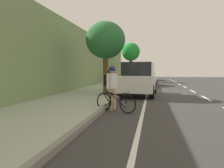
{
  "coord_description": "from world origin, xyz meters",
  "views": [
    {
      "loc": [
        0.15,
        15.98,
        1.54
      ],
      "look_at": [
        1.41,
        8.97,
        1.11
      ],
      "focal_mm": 36.19,
      "sensor_mm": 36.0,
      "label": 1
    }
  ],
  "objects_px": {
    "bicycle_at_curb": "(115,102)",
    "street_tree_near_cyclist": "(131,52)",
    "parked_suv_white_mid": "(139,79)",
    "pedestrian_on_phone": "(110,75)",
    "street_tree_mid_block": "(105,41)",
    "parked_pickup_black_nearest": "(148,74)",
    "parked_sedan_tan_second": "(146,78)",
    "cyclist_with_backpack": "(112,83)"
  },
  "relations": [
    {
      "from": "parked_suv_white_mid",
      "to": "street_tree_mid_block",
      "type": "bearing_deg",
      "value": 6.16
    },
    {
      "from": "bicycle_at_curb",
      "to": "pedestrian_on_phone",
      "type": "relative_size",
      "value": 0.98
    },
    {
      "from": "bicycle_at_curb",
      "to": "street_tree_near_cyclist",
      "type": "bearing_deg",
      "value": -86.05
    },
    {
      "from": "parked_suv_white_mid",
      "to": "bicycle_at_curb",
      "type": "xyz_separation_m",
      "value": [
        0.53,
        5.73,
        -0.66
      ]
    },
    {
      "from": "parked_sedan_tan_second",
      "to": "parked_suv_white_mid",
      "type": "bearing_deg",
      "value": 88.79
    },
    {
      "from": "parked_sedan_tan_second",
      "to": "street_tree_near_cyclist",
      "type": "xyz_separation_m",
      "value": [
        2.24,
        -6.95,
        3.14
      ]
    },
    {
      "from": "bicycle_at_curb",
      "to": "street_tree_near_cyclist",
      "type": "distance_m",
      "value": 22.22
    },
    {
      "from": "street_tree_mid_block",
      "to": "pedestrian_on_phone",
      "type": "height_order",
      "value": "street_tree_mid_block"
    },
    {
      "from": "cyclist_with_backpack",
      "to": "parked_sedan_tan_second",
      "type": "bearing_deg",
      "value": -93.74
    },
    {
      "from": "parked_suv_white_mid",
      "to": "pedestrian_on_phone",
      "type": "relative_size",
      "value": 2.96
    },
    {
      "from": "parked_suv_white_mid",
      "to": "street_tree_near_cyclist",
      "type": "height_order",
      "value": "street_tree_near_cyclist"
    },
    {
      "from": "street_tree_near_cyclist",
      "to": "pedestrian_on_phone",
      "type": "distance_m",
      "value": 7.4
    },
    {
      "from": "parked_pickup_black_nearest",
      "to": "bicycle_at_curb",
      "type": "xyz_separation_m",
      "value": [
        0.68,
        26.64,
        -0.54
      ]
    },
    {
      "from": "pedestrian_on_phone",
      "to": "parked_suv_white_mid",
      "type": "bearing_deg",
      "value": 110.85
    },
    {
      "from": "parked_pickup_black_nearest",
      "to": "cyclist_with_backpack",
      "type": "xyz_separation_m",
      "value": [
        0.9,
        26.17,
        0.14
      ]
    },
    {
      "from": "street_tree_mid_block",
      "to": "parked_suv_white_mid",
      "type": "bearing_deg",
      "value": -173.84
    },
    {
      "from": "street_tree_near_cyclist",
      "to": "street_tree_mid_block",
      "type": "relative_size",
      "value": 1.15
    },
    {
      "from": "parked_pickup_black_nearest",
      "to": "street_tree_mid_block",
      "type": "relative_size",
      "value": 1.22
    },
    {
      "from": "bicycle_at_curb",
      "to": "cyclist_with_backpack",
      "type": "height_order",
      "value": "cyclist_with_backpack"
    },
    {
      "from": "parked_sedan_tan_second",
      "to": "bicycle_at_curb",
      "type": "xyz_separation_m",
      "value": [
        0.72,
        14.94,
        -0.39
      ]
    },
    {
      "from": "parked_pickup_black_nearest",
      "to": "pedestrian_on_phone",
      "type": "xyz_separation_m",
      "value": [
        3.77,
        11.4,
        0.16
      ]
    },
    {
      "from": "parked_sedan_tan_second",
      "to": "cyclist_with_backpack",
      "type": "height_order",
      "value": "cyclist_with_backpack"
    },
    {
      "from": "parked_suv_white_mid",
      "to": "pedestrian_on_phone",
      "type": "bearing_deg",
      "value": -69.15
    },
    {
      "from": "parked_sedan_tan_second",
      "to": "bicycle_at_curb",
      "type": "bearing_deg",
      "value": 87.22
    },
    {
      "from": "parked_sedan_tan_second",
      "to": "street_tree_mid_block",
      "type": "relative_size",
      "value": 1.01
    },
    {
      "from": "street_tree_near_cyclist",
      "to": "street_tree_mid_block",
      "type": "height_order",
      "value": "street_tree_near_cyclist"
    },
    {
      "from": "parked_sedan_tan_second",
      "to": "cyclist_with_backpack",
      "type": "relative_size",
      "value": 2.58
    },
    {
      "from": "street_tree_mid_block",
      "to": "pedestrian_on_phone",
      "type": "bearing_deg",
      "value": -80.78
    },
    {
      "from": "parked_suv_white_mid",
      "to": "street_tree_mid_block",
      "type": "distance_m",
      "value": 3.1
    },
    {
      "from": "bicycle_at_curb",
      "to": "street_tree_mid_block",
      "type": "height_order",
      "value": "street_tree_mid_block"
    },
    {
      "from": "parked_suv_white_mid",
      "to": "street_tree_mid_block",
      "type": "xyz_separation_m",
      "value": [
        2.04,
        0.22,
        2.32
      ]
    },
    {
      "from": "bicycle_at_curb",
      "to": "street_tree_near_cyclist",
      "type": "relative_size",
      "value": 0.32
    },
    {
      "from": "parked_sedan_tan_second",
      "to": "bicycle_at_curb",
      "type": "relative_size",
      "value": 2.78
    },
    {
      "from": "pedestrian_on_phone",
      "to": "parked_sedan_tan_second",
      "type": "bearing_deg",
      "value": 175.5
    },
    {
      "from": "street_tree_near_cyclist",
      "to": "street_tree_mid_block",
      "type": "xyz_separation_m",
      "value": [
        0.0,
        16.38,
        -0.55
      ]
    },
    {
      "from": "pedestrian_on_phone",
      "to": "street_tree_near_cyclist",
      "type": "bearing_deg",
      "value": -103.37
    },
    {
      "from": "street_tree_mid_block",
      "to": "cyclist_with_backpack",
      "type": "bearing_deg",
      "value": 104.36
    },
    {
      "from": "bicycle_at_curb",
      "to": "street_tree_near_cyclist",
      "type": "height_order",
      "value": "street_tree_near_cyclist"
    },
    {
      "from": "parked_suv_white_mid",
      "to": "pedestrian_on_phone",
      "type": "distance_m",
      "value": 10.18
    },
    {
      "from": "cyclist_with_backpack",
      "to": "street_tree_near_cyclist",
      "type": "bearing_deg",
      "value": -86.55
    },
    {
      "from": "parked_pickup_black_nearest",
      "to": "cyclist_with_backpack",
      "type": "bearing_deg",
      "value": 88.03
    },
    {
      "from": "bicycle_at_curb",
      "to": "street_tree_near_cyclist",
      "type": "xyz_separation_m",
      "value": [
        1.51,
        -21.89,
        3.53
      ]
    }
  ]
}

